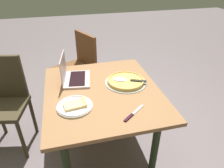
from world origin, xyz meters
TOP-DOWN VIEW (x-y plane):
  - ground_plane at (0.00, 0.00)m, footprint 12.00×12.00m
  - dining_table at (0.00, 0.00)m, footprint 1.06×0.95m
  - laptop at (-0.22, -0.23)m, footprint 0.34×0.27m
  - pizza_plate at (0.18, -0.24)m, footprint 0.26×0.26m
  - pizza_tray at (-0.07, 0.23)m, footprint 0.37×0.37m
  - table_knife at (0.36, 0.14)m, footprint 0.16×0.19m
  - chair_near at (-0.93, -0.12)m, footprint 0.58×0.58m
  - chair_far at (-0.34, -0.87)m, footprint 0.45×0.45m

SIDE VIEW (x-z plane):
  - ground_plane at x=0.00m, z-range 0.00..0.00m
  - chair_near at x=-0.93m, z-range 0.08..0.97m
  - chair_far at x=-0.34m, z-range 0.07..0.99m
  - dining_table at x=0.00m, z-range 0.25..0.96m
  - table_knife at x=0.36m, z-range 0.70..0.71m
  - pizza_plate at x=0.18m, z-range 0.70..0.74m
  - pizza_tray at x=-0.07m, z-range 0.70..0.74m
  - laptop at x=-0.22m, z-range 0.64..0.87m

